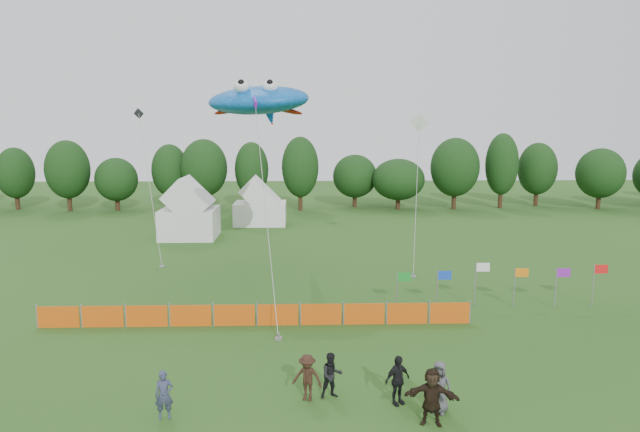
{
  "coord_description": "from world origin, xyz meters",
  "views": [
    {
      "loc": [
        -0.78,
        -18.72,
        9.01
      ],
      "look_at": [
        0.0,
        6.0,
        5.2
      ],
      "focal_mm": 32.0,
      "sensor_mm": 36.0,
      "label": 1
    }
  ],
  "objects_px": {
    "barrier_fence": "(256,315)",
    "spectator_d": "(398,380)",
    "spectator_b": "(332,375)",
    "tent_left": "(189,213)",
    "tent_right": "(260,206)",
    "spectator_e": "(439,387)",
    "spectator_f": "(432,397)",
    "spectator_c": "(307,377)",
    "stingray_kite": "(259,101)",
    "spectator_a": "(164,395)"
  },
  "relations": [
    {
      "from": "spectator_b",
      "to": "spectator_e",
      "type": "xyz_separation_m",
      "value": [
        3.37,
        -1.12,
        0.07
      ]
    },
    {
      "from": "barrier_fence",
      "to": "spectator_e",
      "type": "bearing_deg",
      "value": -52.08
    },
    {
      "from": "spectator_b",
      "to": "spectator_c",
      "type": "height_order",
      "value": "spectator_c"
    },
    {
      "from": "tent_right",
      "to": "barrier_fence",
      "type": "relative_size",
      "value": 0.25
    },
    {
      "from": "spectator_d",
      "to": "spectator_f",
      "type": "relative_size",
      "value": 0.93
    },
    {
      "from": "spectator_e",
      "to": "spectator_f",
      "type": "relative_size",
      "value": 0.95
    },
    {
      "from": "tent_right",
      "to": "spectator_b",
      "type": "distance_m",
      "value": 35.72
    },
    {
      "from": "spectator_f",
      "to": "barrier_fence",
      "type": "bearing_deg",
      "value": 136.85
    },
    {
      "from": "spectator_e",
      "to": "spectator_c",
      "type": "bearing_deg",
      "value": -166.73
    },
    {
      "from": "spectator_c",
      "to": "spectator_d",
      "type": "xyz_separation_m",
      "value": [
        2.96,
        -0.37,
        0.04
      ]
    },
    {
      "from": "spectator_c",
      "to": "stingray_kite",
      "type": "relative_size",
      "value": 0.08
    },
    {
      "from": "tent_right",
      "to": "spectator_e",
      "type": "distance_m",
      "value": 37.43
    },
    {
      "from": "spectator_c",
      "to": "spectator_b",
      "type": "bearing_deg",
      "value": 29.25
    },
    {
      "from": "spectator_c",
      "to": "stingray_kite",
      "type": "distance_m",
      "value": 19.6
    },
    {
      "from": "tent_left",
      "to": "stingray_kite",
      "type": "distance_m",
      "value": 16.51
    },
    {
      "from": "spectator_c",
      "to": "spectator_e",
      "type": "distance_m",
      "value": 4.3
    },
    {
      "from": "spectator_e",
      "to": "spectator_a",
      "type": "bearing_deg",
      "value": -153.07
    },
    {
      "from": "spectator_b",
      "to": "spectator_c",
      "type": "distance_m",
      "value": 0.84
    },
    {
      "from": "spectator_a",
      "to": "spectator_c",
      "type": "relative_size",
      "value": 0.98
    },
    {
      "from": "tent_left",
      "to": "spectator_d",
      "type": "distance_m",
      "value": 32.0
    },
    {
      "from": "tent_left",
      "to": "spectator_b",
      "type": "relative_size",
      "value": 2.92
    },
    {
      "from": "spectator_b",
      "to": "spectator_c",
      "type": "relative_size",
      "value": 0.98
    },
    {
      "from": "spectator_a",
      "to": "stingray_kite",
      "type": "xyz_separation_m",
      "value": [
        1.81,
        17.83,
        9.84
      ]
    },
    {
      "from": "barrier_fence",
      "to": "spectator_b",
      "type": "xyz_separation_m",
      "value": [
        3.12,
        -7.21,
        0.28
      ]
    },
    {
      "from": "tent_right",
      "to": "spectator_d",
      "type": "bearing_deg",
      "value": -78.84
    },
    {
      "from": "barrier_fence",
      "to": "spectator_d",
      "type": "distance_m",
      "value": 9.37
    },
    {
      "from": "tent_left",
      "to": "tent_right",
      "type": "relative_size",
      "value": 0.93
    },
    {
      "from": "spectator_f",
      "to": "spectator_d",
      "type": "bearing_deg",
      "value": 135.17
    },
    {
      "from": "tent_left",
      "to": "spectator_b",
      "type": "xyz_separation_m",
      "value": [
        10.33,
        -28.92,
        -1.25
      ]
    },
    {
      "from": "tent_left",
      "to": "spectator_a",
      "type": "relative_size",
      "value": 2.93
    },
    {
      "from": "tent_left",
      "to": "barrier_fence",
      "type": "xyz_separation_m",
      "value": [
        7.2,
        -21.7,
        -1.53
      ]
    },
    {
      "from": "tent_left",
      "to": "barrier_fence",
      "type": "height_order",
      "value": "tent_left"
    },
    {
      "from": "barrier_fence",
      "to": "spectator_e",
      "type": "height_order",
      "value": "spectator_e"
    },
    {
      "from": "barrier_fence",
      "to": "spectator_b",
      "type": "distance_m",
      "value": 7.87
    },
    {
      "from": "spectator_d",
      "to": "spectator_f",
      "type": "height_order",
      "value": "spectator_f"
    },
    {
      "from": "tent_left",
      "to": "spectator_c",
      "type": "xyz_separation_m",
      "value": [
        9.5,
        -29.08,
        -1.24
      ]
    },
    {
      "from": "tent_right",
      "to": "spectator_e",
      "type": "bearing_deg",
      "value": -77.17
    },
    {
      "from": "spectator_a",
      "to": "stingray_kite",
      "type": "bearing_deg",
      "value": 74.34
    },
    {
      "from": "tent_left",
      "to": "spectator_b",
      "type": "height_order",
      "value": "tent_left"
    },
    {
      "from": "spectator_c",
      "to": "spectator_a",
      "type": "bearing_deg",
      "value": -148.51
    },
    {
      "from": "spectator_c",
      "to": "spectator_f",
      "type": "distance_m",
      "value": 4.15
    },
    {
      "from": "tent_left",
      "to": "stingray_kite",
      "type": "xyz_separation_m",
      "value": [
        6.83,
        -12.34,
        8.59
      ]
    },
    {
      "from": "spectator_b",
      "to": "spectator_d",
      "type": "xyz_separation_m",
      "value": [
        2.14,
        -0.53,
        0.05
      ]
    },
    {
      "from": "spectator_f",
      "to": "stingray_kite",
      "type": "height_order",
      "value": "stingray_kite"
    },
    {
      "from": "tent_right",
      "to": "stingray_kite",
      "type": "height_order",
      "value": "stingray_kite"
    },
    {
      "from": "spectator_e",
      "to": "stingray_kite",
      "type": "height_order",
      "value": "stingray_kite"
    },
    {
      "from": "spectator_a",
      "to": "spectator_b",
      "type": "bearing_deg",
      "value": 3.37
    },
    {
      "from": "spectator_a",
      "to": "spectator_f",
      "type": "height_order",
      "value": "spectator_f"
    },
    {
      "from": "barrier_fence",
      "to": "spectator_d",
      "type": "bearing_deg",
      "value": -55.82
    },
    {
      "from": "spectator_b",
      "to": "tent_left",
      "type": "bearing_deg",
      "value": 94.92
    }
  ]
}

